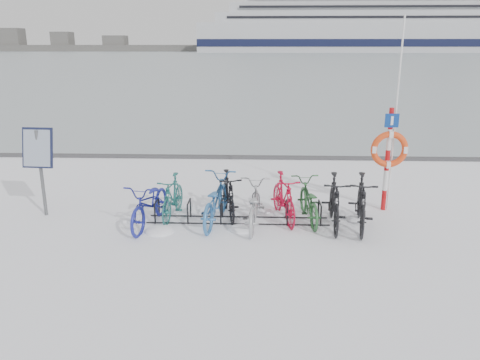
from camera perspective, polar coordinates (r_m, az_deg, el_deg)
The scene contains 18 objects.
ground at distance 10.42m, azimuth -0.28°, elevation -5.02°, with size 900.00×900.00×0.00m, color white.
ice_sheet at distance 164.75m, azimuth 2.19°, elevation 14.89°, with size 400.00×298.00×0.02m, color #A1AFB6.
quay_edge at distance 16.05m, azimuth 0.65°, elevation 2.79°, with size 400.00×0.25×0.10m, color #3F3F42.
bike_rack at distance 10.36m, azimuth -0.28°, elevation -4.09°, with size 4.00×0.48×0.46m.
info_board at distance 11.27m, azimuth -23.38°, elevation 3.02°, with size 0.69×0.29×2.03m.
lifebuoy_station at distance 11.18m, azimuth 17.74°, elevation 3.55°, with size 0.84×0.23×4.39m.
cruise_ferry at distance 240.64m, azimuth 14.51°, elevation 18.13°, with size 155.17×29.23×50.99m.
shoreline at distance 296.20m, azimuth -22.96°, elevation 14.79°, with size 180.00×12.00×9.50m.
bike_0 at distance 10.25m, azimuth -10.89°, elevation -2.64°, with size 0.68×1.96×1.03m, color navy.
bike_1 at distance 10.63m, azimuth -8.22°, elevation -1.91°, with size 0.47×1.66×1.00m, color #1C5B57.
bike_2 at distance 10.22m, azimuth -3.05°, elevation -2.26°, with size 0.71×2.05×1.08m, color #3069A7.
bike_3 at distance 10.63m, azimuth -1.42°, elevation -1.62°, with size 0.49×1.73×1.04m, color black.
bike_4 at distance 10.02m, azimuth 1.65°, elevation -2.92°, with size 0.65×1.87×0.98m, color #9D9FA4.
bike_5 at distance 10.41m, azimuth 5.35°, elevation -1.98°, with size 0.50×1.78×1.07m, color red.
bike_6 at distance 10.46m, azimuth 8.33°, elevation -2.36°, with size 0.63×1.80×0.94m, color #296331.
bike_7 at distance 10.18m, azimuth 11.43°, elevation -2.46°, with size 0.54×1.90×1.14m, color black.
bike_8 at distance 10.22m, azimuth 14.57°, elevation -2.52°, with size 0.55×1.93×1.16m, color black.
snow_drifts at distance 10.33m, azimuth -2.02°, elevation -5.22°, with size 5.56×1.85×0.22m.
Camera 1 is at (0.43, -9.70, 3.77)m, focal length 35.00 mm.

